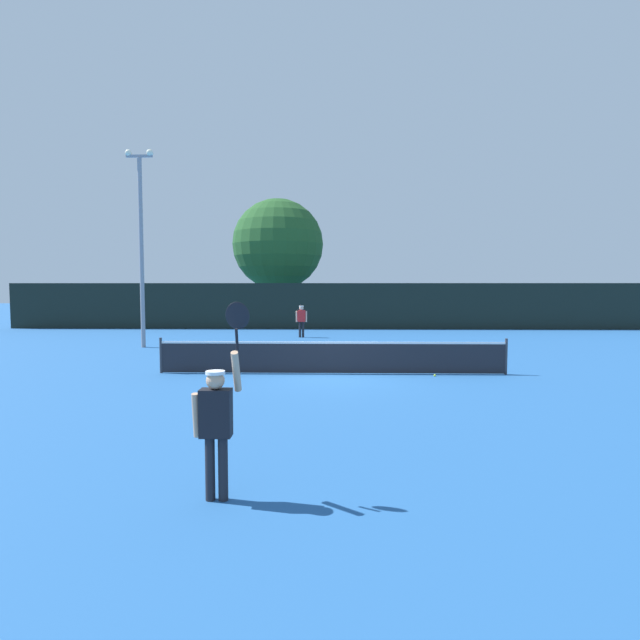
% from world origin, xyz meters
% --- Properties ---
extents(ground_plane, '(120.00, 120.00, 0.00)m').
position_xyz_m(ground_plane, '(0.00, 0.00, 0.00)').
color(ground_plane, '#235693').
extents(tennis_net, '(10.39, 0.08, 1.07)m').
position_xyz_m(tennis_net, '(0.00, 0.00, 0.51)').
color(tennis_net, '#232328').
rests_on(tennis_net, ground).
extents(perimeter_fence, '(39.47, 0.12, 2.78)m').
position_xyz_m(perimeter_fence, '(0.00, 15.91, 1.39)').
color(perimeter_fence, black).
rests_on(perimeter_fence, ground).
extents(player_serving, '(0.67, 0.39, 2.44)m').
position_xyz_m(player_serving, '(-1.40, -9.16, 1.06)').
color(player_serving, black).
rests_on(player_serving, ground).
extents(player_receiving, '(0.57, 0.24, 1.61)m').
position_xyz_m(player_receiving, '(-1.56, 10.83, 0.98)').
color(player_receiving, red).
rests_on(player_receiving, ground).
extents(tennis_ball, '(0.07, 0.07, 0.07)m').
position_xyz_m(tennis_ball, '(2.98, -0.42, 0.03)').
color(tennis_ball, '#CCE033').
rests_on(tennis_ball, ground).
extents(light_pole, '(1.18, 0.28, 8.29)m').
position_xyz_m(light_pole, '(-8.05, 6.43, 4.71)').
color(light_pole, gray).
rests_on(light_pole, ground).
extents(large_tree, '(6.34, 6.34, 8.68)m').
position_xyz_m(large_tree, '(-3.83, 21.18, 5.50)').
color(large_tree, brown).
rests_on(large_tree, ground).
extents(parked_car_near, '(2.29, 4.36, 1.69)m').
position_xyz_m(parked_car_near, '(9.56, 23.65, 0.78)').
color(parked_car_near, black).
rests_on(parked_car_near, ground).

